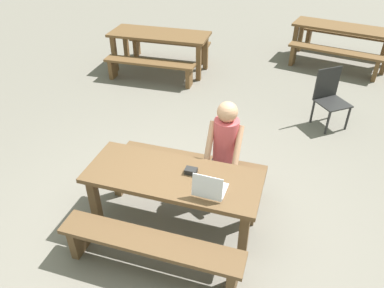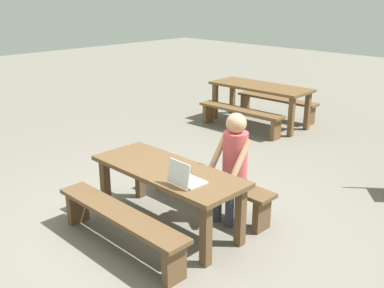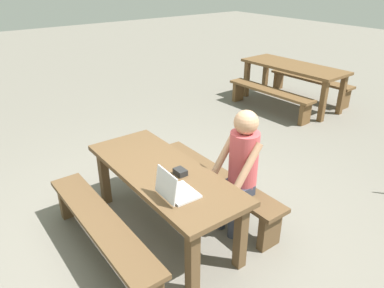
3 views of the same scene
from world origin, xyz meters
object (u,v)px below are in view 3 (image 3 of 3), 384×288
object	(u,v)px
small_pouch	(180,172)
laptop	(175,190)
person_seated	(241,164)
picnic_table_mid	(293,71)
picnic_table_front	(163,180)

from	to	relation	value
small_pouch	laptop	bearing A→B (deg)	-42.34
person_seated	picnic_table_mid	size ratio (longest dim) A/B	0.63
laptop	picnic_table_mid	bearing A→B (deg)	-60.31
picnic_table_front	person_seated	world-z (taller)	person_seated
person_seated	laptop	bearing A→B (deg)	-87.76
small_pouch	picnic_table_mid	distance (m)	4.39
small_pouch	person_seated	world-z (taller)	person_seated
picnic_table_front	picnic_table_mid	bearing A→B (deg)	113.25
person_seated	picnic_table_front	bearing A→B (deg)	-122.84
person_seated	small_pouch	bearing A→B (deg)	-113.30
laptop	picnic_table_mid	world-z (taller)	laptop
laptop	small_pouch	distance (m)	0.36
laptop	picnic_table_mid	distance (m)	4.72
laptop	picnic_table_mid	xyz separation A→B (m)	(-2.17, 4.19, -0.10)
laptop	person_seated	distance (m)	0.78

